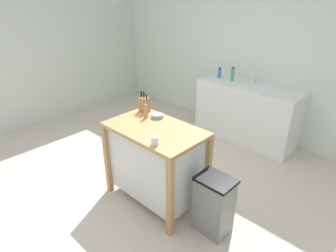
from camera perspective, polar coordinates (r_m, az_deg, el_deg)
name	(u,v)px	position (r m, az deg, el deg)	size (l,w,h in m)	color
ground_plane	(139,193)	(3.60, -5.81, -13.07)	(6.79, 6.79, 0.00)	#BCB29E
wall_back	(254,54)	(4.88, 16.71, 13.51)	(5.79, 0.10, 2.60)	silver
wall_left	(72,44)	(5.84, -18.59, 15.13)	(0.10, 3.09, 2.60)	beige
kitchen_island	(156,160)	(3.23, -2.47, -6.83)	(1.07, 0.65, 0.92)	#AD7F4C
knife_block	(144,104)	(3.41, -4.74, 4.33)	(0.11, 0.09, 0.24)	#9E7042
bowl_ceramic_small	(157,116)	(3.25, -2.12, 2.06)	(0.14, 0.14, 0.04)	gray
drinking_cup	(155,141)	(2.69, -2.62, -2.92)	(0.07, 0.07, 0.09)	silver
pepper_grinder	(146,111)	(3.24, -4.43, 2.97)	(0.04, 0.04, 0.17)	#AD7F4C
trash_bin	(214,205)	(2.97, 9.07, -15.16)	(0.36, 0.28, 0.63)	slate
sink_counter	(247,113)	(4.75, 15.36, 2.59)	(1.59, 0.60, 0.90)	silver
sink_faucet	(256,77)	(4.69, 17.01, 9.36)	(0.02, 0.02, 0.22)	#B7BCC1
bottle_spray_cleaner	(233,74)	(4.74, 12.69, 9.96)	(0.06, 0.06, 0.22)	green
bottle_dish_soap	(219,73)	(4.87, 10.17, 10.30)	(0.05, 0.05, 0.18)	blue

